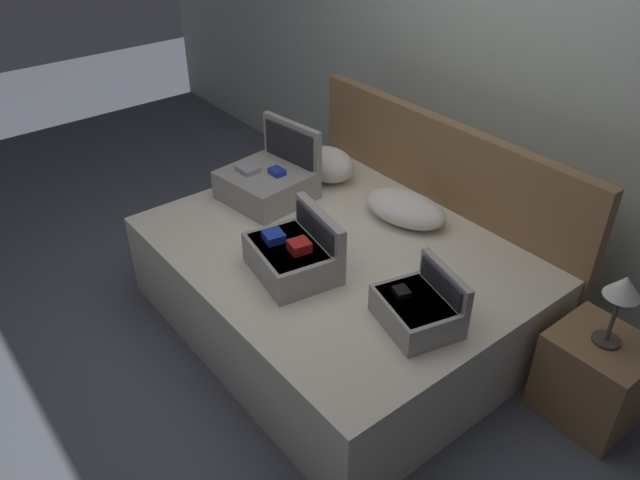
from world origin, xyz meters
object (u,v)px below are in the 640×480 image
(hard_case_large, at_px, (268,180))
(pillow_near_headboard, at_px, (328,164))
(table_lamp, at_px, (622,292))
(hard_case_small, at_px, (418,308))
(nightstand, at_px, (593,378))
(bed, at_px, (336,286))
(hard_case_medium, at_px, (294,254))
(pillow_center_head, at_px, (405,208))

(hard_case_large, xyz_separation_m, pillow_near_headboard, (0.05, 0.44, -0.01))
(table_lamp, bearing_deg, hard_case_small, -132.31)
(hard_case_large, xyz_separation_m, nightstand, (2.00, 0.51, -0.42))
(hard_case_small, height_order, nightstand, hard_case_small)
(hard_case_large, height_order, hard_case_small, hard_case_large)
(bed, xyz_separation_m, pillow_near_headboard, (-0.65, 0.47, 0.38))
(nightstand, relative_size, table_lamp, 1.27)
(hard_case_medium, height_order, pillow_near_headboard, hard_case_medium)
(hard_case_medium, distance_m, hard_case_small, 0.71)
(bed, height_order, table_lamp, table_lamp)
(bed, bearing_deg, hard_case_medium, -84.52)
(hard_case_medium, distance_m, pillow_center_head, 0.81)
(pillow_near_headboard, xyz_separation_m, nightstand, (1.96, 0.08, -0.41))
(hard_case_medium, relative_size, nightstand, 1.07)
(nightstand, xyz_separation_m, table_lamp, (-0.00, -0.00, 0.53))
(hard_case_large, height_order, table_lamp, hard_case_large)
(bed, distance_m, hard_case_large, 0.80)
(hard_case_large, bearing_deg, bed, -9.48)
(hard_case_medium, distance_m, pillow_near_headboard, 1.04)
(pillow_near_headboard, height_order, table_lamp, table_lamp)
(hard_case_small, bearing_deg, pillow_center_head, 153.32)
(hard_case_medium, distance_m, nightstand, 1.59)
(pillow_near_headboard, xyz_separation_m, table_lamp, (1.96, 0.08, 0.12))
(bed, distance_m, pillow_center_head, 0.61)
(hard_case_medium, xyz_separation_m, nightstand, (1.27, 0.86, -0.41))
(hard_case_large, distance_m, table_lamp, 2.07)
(bed, distance_m, pillow_near_headboard, 0.89)
(bed, xyz_separation_m, nightstand, (1.30, 0.54, -0.03))
(hard_case_large, bearing_deg, pillow_near_headboard, 76.76)
(hard_case_large, distance_m, nightstand, 2.11)
(hard_case_medium, height_order, hard_case_small, hard_case_medium)
(hard_case_medium, height_order, nightstand, hard_case_medium)
(hard_case_small, distance_m, table_lamp, 0.89)
(nightstand, bearing_deg, bed, -157.38)
(hard_case_small, bearing_deg, pillow_near_headboard, 171.82)
(hard_case_large, xyz_separation_m, hard_case_medium, (0.73, -0.34, -0.01))
(bed, bearing_deg, nightstand, 22.62)
(bed, height_order, pillow_center_head, pillow_center_head)
(bed, relative_size, pillow_near_headboard, 5.53)
(hard_case_large, bearing_deg, hard_case_small, -12.62)
(nightstand, bearing_deg, hard_case_small, -132.31)
(hard_case_large, bearing_deg, pillow_center_head, 25.83)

